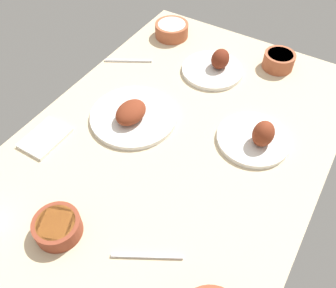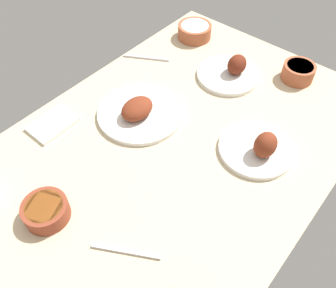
% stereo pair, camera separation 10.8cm
% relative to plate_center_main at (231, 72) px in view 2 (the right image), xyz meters
% --- Properties ---
extents(dining_table, '(1.40, 0.90, 0.04)m').
position_rel_plate_center_main_xyz_m(dining_table, '(0.42, 0.05, -0.04)').
color(dining_table, '#C6B28E').
rests_on(dining_table, ground).
extents(plate_center_main, '(0.23, 0.23, 0.09)m').
position_rel_plate_center_main_xyz_m(plate_center_main, '(0.00, 0.00, 0.00)').
color(plate_center_main, silver).
rests_on(plate_center_main, dining_table).
extents(plate_near_viewer, '(0.23, 0.23, 0.10)m').
position_rel_plate_center_main_xyz_m(plate_near_viewer, '(0.25, 0.27, 0.00)').
color(plate_near_viewer, silver).
rests_on(plate_near_viewer, dining_table).
extents(plate_far_side, '(0.29, 0.29, 0.07)m').
position_rel_plate_center_main_xyz_m(plate_far_side, '(0.37, -0.12, -0.00)').
color(plate_far_side, silver).
rests_on(plate_far_side, dining_table).
extents(bowl_soup, '(0.12, 0.12, 0.05)m').
position_rel_plate_center_main_xyz_m(bowl_soup, '(0.80, -0.04, 0.01)').
color(bowl_soup, brown).
rests_on(bowl_soup, dining_table).
extents(bowl_cream, '(0.14, 0.14, 0.06)m').
position_rel_plate_center_main_xyz_m(bowl_cream, '(-0.12, -0.26, 0.01)').
color(bowl_cream, '#A35133').
rests_on(bowl_cream, dining_table).
extents(bowl_onions, '(0.12, 0.12, 0.06)m').
position_rel_plate_center_main_xyz_m(bowl_onions, '(-0.15, 0.19, 0.01)').
color(bowl_onions, '#A35133').
rests_on(bowl_onions, dining_table).
extents(folded_napkin, '(0.15, 0.11, 0.01)m').
position_rel_plate_center_main_xyz_m(folded_napkin, '(0.59, -0.30, -0.02)').
color(folded_napkin, white).
rests_on(folded_napkin, dining_table).
extents(fork_loose, '(0.10, 0.16, 0.01)m').
position_rel_plate_center_main_xyz_m(fork_loose, '(0.12, -0.31, -0.02)').
color(fork_loose, silver).
rests_on(fork_loose, dining_table).
extents(spoon_loose, '(0.10, 0.16, 0.01)m').
position_rel_plate_center_main_xyz_m(spoon_loose, '(0.74, 0.19, -0.02)').
color(spoon_loose, silver).
rests_on(spoon_loose, dining_table).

